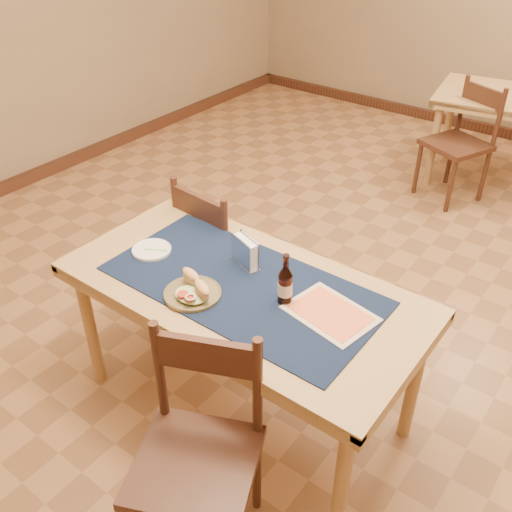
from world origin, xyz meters
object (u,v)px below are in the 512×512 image
Objects in this scene: beer_bottle at (285,285)px; main_table at (242,300)px; sandwich_plate at (193,291)px; chair_main_far at (222,249)px; napkin_holder at (245,252)px; chair_main_near at (198,452)px.

main_table is at bearing -175.57° from beer_bottle.
sandwich_plate is at bearing -148.04° from beer_bottle.
chair_main_far is 0.94m from beer_bottle.
chair_main_far is 5.41× the size of napkin_holder.
main_table is 0.73m from chair_main_far.
main_table is at bearing 114.32° from chair_main_near.
sandwich_plate is (0.41, -0.65, 0.30)m from chair_main_far.
beer_bottle is 0.32m from napkin_holder.
chair_main_near is 0.65m from sandwich_plate.
main_table is 0.69m from chair_main_near.
sandwich_plate is (-0.11, -0.19, 0.11)m from main_table.
main_table is at bearing -57.07° from napkin_holder.
main_table is 9.41× the size of napkin_holder.
main_table is 6.91× the size of beer_bottle.
chair_main_far is at bearing 138.08° from main_table.
chair_main_far is 0.65m from napkin_holder.
chair_main_far is 0.98× the size of chair_main_near.
beer_bottle is (-0.06, 0.63, 0.35)m from chair_main_near.
main_table is at bearing 58.79° from sandwich_plate.
beer_bottle is (0.21, 0.02, 0.17)m from main_table.
chair_main_near is 5.53× the size of napkin_holder.
chair_main_near is at bearing -47.50° from sandwich_plate.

